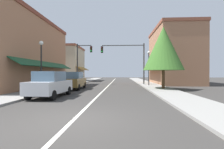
{
  "coord_description": "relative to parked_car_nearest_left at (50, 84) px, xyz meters",
  "views": [
    {
      "loc": [
        1.68,
        -5.59,
        1.65
      ],
      "look_at": [
        0.59,
        13.74,
        1.48
      ],
      "focal_mm": 26.36,
      "sensor_mm": 36.0,
      "label": 1
    }
  ],
  "objects": [
    {
      "name": "storefront_left_block",
      "position": [
        -6.56,
        6.56,
        3.04
      ],
      "size": [
        7.22,
        14.2,
        7.83
      ],
      "color": "#9E6B4C",
      "rests_on": "ground"
    },
    {
      "name": "parked_car_nearest_left",
      "position": [
        0.0,
        0.0,
        0.0
      ],
      "size": [
        1.87,
        4.14,
        1.77
      ],
      "rotation": [
        0.0,
        0.0,
        -0.03
      ],
      "color": "#B7BABF",
      "rests_on": "ground"
    },
    {
      "name": "lane_center_stripe",
      "position": [
        3.19,
        12.56,
        -0.88
      ],
      "size": [
        0.14,
        52.0,
        0.01
      ],
      "primitive_type": "cube",
      "color": "silver",
      "rests_on": "ground"
    },
    {
      "name": "street_lamp_left_near",
      "position": [
        -2.0,
        2.71,
        2.13
      ],
      "size": [
        0.36,
        0.36,
        4.42
      ],
      "color": "black",
      "rests_on": "ground"
    },
    {
      "name": "traffic_signal_mast_arm",
      "position": [
        5.88,
        11.77,
        3.11
      ],
      "size": [
        6.03,
        0.5,
        5.75
      ],
      "color": "#333333",
      "rests_on": "ground"
    },
    {
      "name": "storefront_right_block",
      "position": [
        12.78,
        14.56,
        3.35
      ],
      "size": [
        6.89,
        10.2,
        8.45
      ],
      "color": "#9E6B4C",
      "rests_on": "ground"
    },
    {
      "name": "street_lamp_right_mid",
      "position": [
        8.37,
        10.03,
        2.14
      ],
      "size": [
        0.36,
        0.36,
        4.44
      ],
      "color": "black",
      "rests_on": "ground"
    },
    {
      "name": "sidewalk_left",
      "position": [
        -2.31,
        12.56,
        -0.82
      ],
      "size": [
        2.6,
        56.0,
        0.12
      ],
      "primitive_type": "cube",
      "color": "gray",
      "rests_on": "ground"
    },
    {
      "name": "sidewalk_right",
      "position": [
        8.69,
        12.56,
        -0.82
      ],
      "size": [
        2.6,
        56.0,
        0.12
      ],
      "primitive_type": "cube",
      "color": "gray",
      "rests_on": "ground"
    },
    {
      "name": "storefront_far_left",
      "position": [
        -5.81,
        22.56,
        2.67
      ],
      "size": [
        5.71,
        8.2,
        7.09
      ],
      "color": "#BCAD8E",
      "rests_on": "ground"
    },
    {
      "name": "tree_right_near",
      "position": [
        9.06,
        5.62,
        3.23
      ],
      "size": [
        3.96,
        3.96,
        6.3
      ],
      "color": "#4C331E",
      "rests_on": "ground"
    },
    {
      "name": "ground_plane",
      "position": [
        3.19,
        12.56,
        -0.88
      ],
      "size": [
        80.0,
        80.0,
        0.0
      ],
      "primitive_type": "plane",
      "color": "#33302D"
    },
    {
      "name": "parked_car_second_left",
      "position": [
        0.03,
        5.54,
        0.0
      ],
      "size": [
        1.83,
        4.12,
        1.77
      ],
      "rotation": [
        0.0,
        0.0,
        0.01
      ],
      "color": "brown",
      "rests_on": "ground"
    },
    {
      "name": "traffic_signal_left_corner",
      "position": [
        -0.92,
        12.87,
        2.98
      ],
      "size": [
        2.33,
        0.5,
        5.98
      ],
      "color": "#333333",
      "rests_on": "ground"
    }
  ]
}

